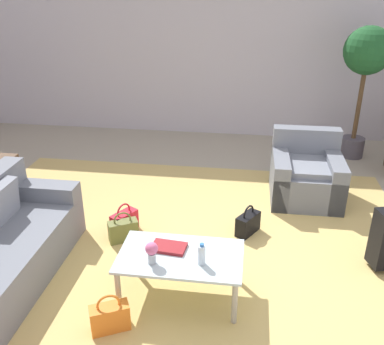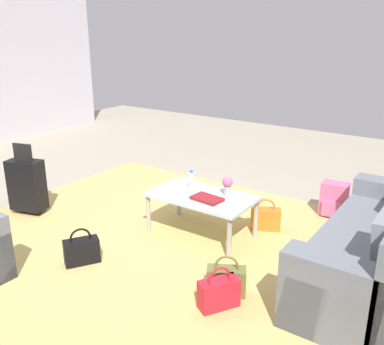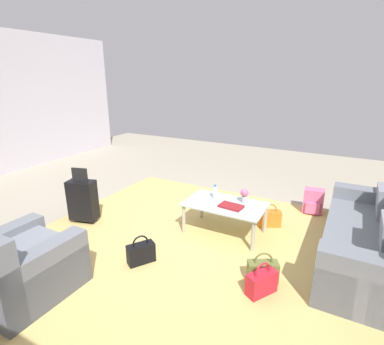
{
  "view_description": "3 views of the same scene",
  "coord_description": "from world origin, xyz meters",
  "px_view_note": "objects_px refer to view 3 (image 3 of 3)",
  "views": [
    {
      "loc": [
        0.14,
        -3.57,
        2.68
      ],
      "look_at": [
        -0.37,
        0.03,
        1.01
      ],
      "focal_mm": 40.0,
      "sensor_mm": 36.0,
      "label": 1
    },
    {
      "loc": [
        -2.68,
        2.96,
        2.09
      ],
      "look_at": [
        -0.91,
        0.4,
        1.04
      ],
      "focal_mm": 40.0,
      "sensor_mm": 36.0,
      "label": 2
    },
    {
      "loc": [
        -1.82,
        3.04,
        2.11
      ],
      "look_at": [
        -0.22,
        0.12,
        1.04
      ],
      "focal_mm": 28.0,
      "sensor_mm": 36.0,
      "label": 3
    }
  ],
  "objects_px": {
    "handbag_orange": "(270,218)",
    "handbag_red": "(262,282)",
    "coffee_table": "(225,207)",
    "armchair": "(17,270)",
    "flower_vase": "(244,194)",
    "coffee_table_book": "(231,206)",
    "suitcase_black": "(83,200)",
    "backpack_pink": "(313,201)",
    "couch": "(373,242)",
    "handbag_black": "(141,253)",
    "water_bottle": "(215,192)",
    "handbag_olive": "(263,271)"
  },
  "relations": [
    {
      "from": "handbag_orange",
      "to": "handbag_red",
      "type": "distance_m",
      "value": 1.51
    },
    {
      "from": "handbag_orange",
      "to": "coffee_table",
      "type": "bearing_deg",
      "value": 44.15
    },
    {
      "from": "armchair",
      "to": "coffee_table",
      "type": "relative_size",
      "value": 0.84
    },
    {
      "from": "armchair",
      "to": "flower_vase",
      "type": "relative_size",
      "value": 4.53
    },
    {
      "from": "coffee_table_book",
      "to": "suitcase_black",
      "type": "height_order",
      "value": "suitcase_black"
    },
    {
      "from": "coffee_table_book",
      "to": "handbag_red",
      "type": "distance_m",
      "value": 1.19
    },
    {
      "from": "coffee_table_book",
      "to": "backpack_pink",
      "type": "bearing_deg",
      "value": -117.14
    },
    {
      "from": "couch",
      "to": "suitcase_black",
      "type": "xyz_separation_m",
      "value": [
        3.79,
        0.8,
        0.05
      ]
    },
    {
      "from": "handbag_black",
      "to": "backpack_pink",
      "type": "bearing_deg",
      "value": -123.11
    },
    {
      "from": "armchair",
      "to": "suitcase_black",
      "type": "relative_size",
      "value": 1.09
    },
    {
      "from": "water_bottle",
      "to": "handbag_black",
      "type": "relative_size",
      "value": 0.57
    },
    {
      "from": "handbag_red",
      "to": "backpack_pink",
      "type": "xyz_separation_m",
      "value": [
        -0.18,
        -2.27,
        0.06
      ]
    },
    {
      "from": "couch",
      "to": "handbag_black",
      "type": "distance_m",
      "value": 2.68
    },
    {
      "from": "flower_vase",
      "to": "handbag_orange",
      "type": "bearing_deg",
      "value": -130.06
    },
    {
      "from": "armchair",
      "to": "suitcase_black",
      "type": "height_order",
      "value": "armchair"
    },
    {
      "from": "handbag_black",
      "to": "handbag_olive",
      "type": "bearing_deg",
      "value": -165.95
    },
    {
      "from": "coffee_table",
      "to": "flower_vase",
      "type": "xyz_separation_m",
      "value": [
        -0.22,
        -0.15,
        0.18
      ]
    },
    {
      "from": "coffee_table_book",
      "to": "suitcase_black",
      "type": "relative_size",
      "value": 0.36
    },
    {
      "from": "suitcase_black",
      "to": "handbag_orange",
      "type": "height_order",
      "value": "suitcase_black"
    },
    {
      "from": "coffee_table_book",
      "to": "flower_vase",
      "type": "relative_size",
      "value": 1.5
    },
    {
      "from": "handbag_olive",
      "to": "backpack_pink",
      "type": "relative_size",
      "value": 0.89
    },
    {
      "from": "coffee_table",
      "to": "coffee_table_book",
      "type": "distance_m",
      "value": 0.16
    },
    {
      "from": "coffee_table_book",
      "to": "handbag_red",
      "type": "bearing_deg",
      "value": 133.35
    },
    {
      "from": "armchair",
      "to": "backpack_pink",
      "type": "relative_size",
      "value": 2.32
    },
    {
      "from": "coffee_table_book",
      "to": "water_bottle",
      "type": "bearing_deg",
      "value": -23.74
    },
    {
      "from": "suitcase_black",
      "to": "handbag_black",
      "type": "distance_m",
      "value": 1.5
    },
    {
      "from": "armchair",
      "to": "backpack_pink",
      "type": "bearing_deg",
      "value": -123.63
    },
    {
      "from": "handbag_olive",
      "to": "handbag_orange",
      "type": "xyz_separation_m",
      "value": [
        0.27,
        -1.29,
        0.0
      ]
    },
    {
      "from": "couch",
      "to": "armchair",
      "type": "height_order",
      "value": "couch"
    },
    {
      "from": "flower_vase",
      "to": "handbag_red",
      "type": "height_order",
      "value": "flower_vase"
    },
    {
      "from": "armchair",
      "to": "handbag_olive",
      "type": "bearing_deg",
      "value": -146.58
    },
    {
      "from": "flower_vase",
      "to": "backpack_pink",
      "type": "distance_m",
      "value": 1.43
    },
    {
      "from": "coffee_table",
      "to": "handbag_red",
      "type": "relative_size",
      "value": 3.07
    },
    {
      "from": "flower_vase",
      "to": "handbag_black",
      "type": "relative_size",
      "value": 0.57
    },
    {
      "from": "suitcase_black",
      "to": "handbag_olive",
      "type": "distance_m",
      "value": 2.79
    },
    {
      "from": "flower_vase",
      "to": "handbag_olive",
      "type": "height_order",
      "value": "flower_vase"
    },
    {
      "from": "couch",
      "to": "suitcase_black",
      "type": "height_order",
      "value": "couch"
    },
    {
      "from": "handbag_olive",
      "to": "handbag_orange",
      "type": "distance_m",
      "value": 1.32
    },
    {
      "from": "handbag_red",
      "to": "backpack_pink",
      "type": "distance_m",
      "value": 2.28
    },
    {
      "from": "water_bottle",
      "to": "handbag_red",
      "type": "bearing_deg",
      "value": 133.26
    },
    {
      "from": "handbag_orange",
      "to": "backpack_pink",
      "type": "xyz_separation_m",
      "value": [
        -0.49,
        -0.79,
        0.06
      ]
    },
    {
      "from": "flower_vase",
      "to": "backpack_pink",
      "type": "bearing_deg",
      "value": -124.43
    },
    {
      "from": "water_bottle",
      "to": "flower_vase",
      "type": "xyz_separation_m",
      "value": [
        -0.42,
        -0.05,
        0.03
      ]
    },
    {
      "from": "water_bottle",
      "to": "flower_vase",
      "type": "bearing_deg",
      "value": -173.21
    },
    {
      "from": "couch",
      "to": "handbag_black",
      "type": "xyz_separation_m",
      "value": [
        2.37,
        1.24,
        -0.18
      ]
    },
    {
      "from": "water_bottle",
      "to": "handbag_red",
      "type": "relative_size",
      "value": 0.57
    },
    {
      "from": "suitcase_black",
      "to": "handbag_orange",
      "type": "bearing_deg",
      "value": -154.53
    },
    {
      "from": "coffee_table_book",
      "to": "handbag_red",
      "type": "relative_size",
      "value": 0.86
    },
    {
      "from": "armchair",
      "to": "flower_vase",
      "type": "distance_m",
      "value": 2.79
    },
    {
      "from": "backpack_pink",
      "to": "handbag_red",
      "type": "bearing_deg",
      "value": 85.4
    }
  ]
}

